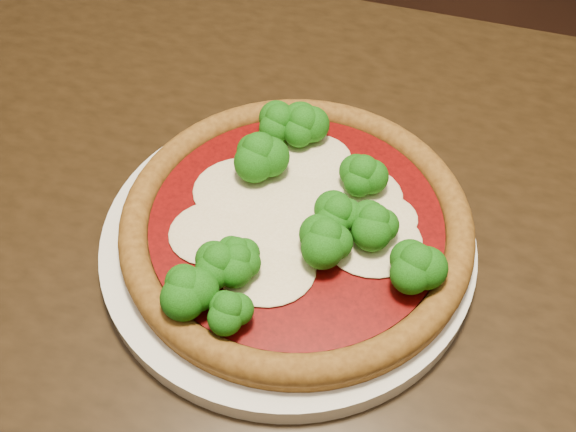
{
  "coord_description": "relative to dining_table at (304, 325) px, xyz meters",
  "views": [
    {
      "loc": [
        -0.05,
        -0.41,
        1.18
      ],
      "look_at": [
        -0.04,
        -0.1,
        0.79
      ],
      "focal_mm": 40.0,
      "sensor_mm": 36.0,
      "label": 1
    }
  ],
  "objects": [
    {
      "name": "dining_table",
      "position": [
        0.0,
        0.0,
        0.0
      ],
      "size": [
        1.51,
        1.19,
        0.75
      ],
      "rotation": [
        0.0,
        0.0,
        -0.35
      ],
      "color": "black",
      "rests_on": "floor"
    },
    {
      "name": "plate",
      "position": [
        -0.01,
        0.02,
        0.1
      ],
      "size": [
        0.3,
        0.3,
        0.02
      ],
      "primitive_type": "cylinder",
      "color": "white",
      "rests_on": "dining_table"
    },
    {
      "name": "pizza",
      "position": [
        -0.01,
        0.02,
        0.13
      ],
      "size": [
        0.28,
        0.28,
        0.06
      ],
      "rotation": [
        0.0,
        0.0,
        0.04
      ],
      "color": "brown",
      "rests_on": "plate"
    }
  ]
}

